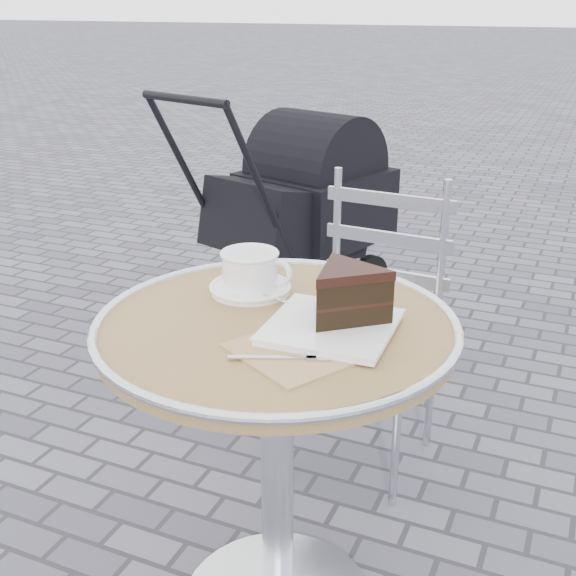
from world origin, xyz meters
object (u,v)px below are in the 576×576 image
at_px(cake_plate_set, 343,301).
at_px(bistro_chair, 377,289).
at_px(baby_stroller, 298,218).
at_px(cafe_table, 277,395).
at_px(cappuccino_set, 251,274).

xyz_separation_m(cake_plate_set, bistro_chair, (-0.14, 0.71, -0.26)).
height_order(bistro_chair, baby_stroller, baby_stroller).
relative_size(cafe_table, cake_plate_set, 2.00).
bearing_deg(cappuccino_set, bistro_chair, 71.74).
bearing_deg(cake_plate_set, baby_stroller, 112.98).
xyz_separation_m(cafe_table, baby_stroller, (-0.60, 1.54, -0.11)).
relative_size(bistro_chair, baby_stroller, 0.81).
distance_m(cappuccino_set, bistro_chair, 0.66).
distance_m(cafe_table, cake_plate_set, 0.26).
xyz_separation_m(cappuccino_set, cake_plate_set, (0.24, -0.10, 0.02)).
xyz_separation_m(cake_plate_set, baby_stroller, (-0.73, 1.52, -0.33)).
distance_m(cake_plate_set, baby_stroller, 1.72).
bearing_deg(baby_stroller, cake_plate_set, -46.62).
height_order(cafe_table, baby_stroller, baby_stroller).
bearing_deg(bistro_chair, cafe_table, -86.02).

